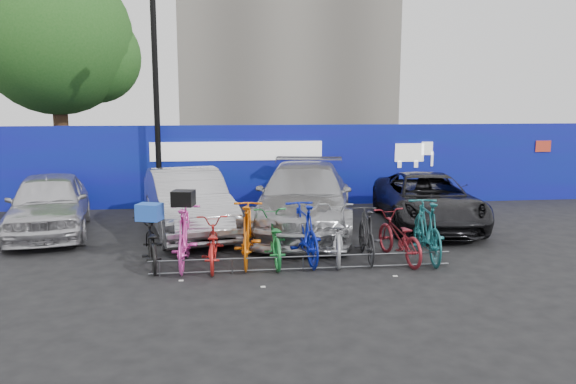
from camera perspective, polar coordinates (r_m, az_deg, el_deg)
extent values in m
plane|color=black|center=(11.03, 1.08, -7.12)|extent=(100.00, 100.00, 0.00)
cube|color=navy|center=(16.66, -1.73, 2.70)|extent=(22.00, 0.15, 2.40)
cube|color=white|center=(16.45, -5.19, 4.16)|extent=(5.00, 0.02, 0.55)
cube|color=white|center=(17.40, 12.24, 3.94)|extent=(1.20, 0.02, 0.90)
cube|color=red|center=(19.22, 24.50, 4.26)|extent=(0.50, 0.02, 0.35)
cylinder|color=#382314|center=(21.25, -22.02, 5.64)|extent=(0.50, 0.50, 4.00)
sphere|color=#1F551A|center=(21.32, -22.56, 14.24)|extent=(5.20, 5.20, 5.20)
sphere|color=#1F551A|center=(21.28, -19.05, 12.83)|extent=(3.20, 3.20, 3.20)
cylinder|color=black|center=(15.98, -13.21, 8.65)|extent=(0.16, 0.16, 6.00)
cylinder|color=#595B60|center=(10.38, 1.54, -6.57)|extent=(5.60, 0.03, 0.03)
cylinder|color=#595B60|center=(10.45, 1.53, -7.78)|extent=(5.60, 0.03, 0.03)
cylinder|color=#595B60|center=(10.39, -12.94, -7.61)|extent=(0.03, 0.03, 0.28)
cylinder|color=#595B60|center=(10.32, -5.69, -7.52)|extent=(0.03, 0.03, 0.28)
cylinder|color=#595B60|center=(10.42, 1.54, -7.31)|extent=(0.03, 0.03, 0.28)
cylinder|color=#595B60|center=(10.68, 8.50, -7.00)|extent=(0.03, 0.03, 0.28)
cylinder|color=#595B60|center=(11.09, 15.04, -6.61)|extent=(0.03, 0.03, 0.28)
imported|color=silver|center=(14.29, -23.10, -1.08)|extent=(2.47, 4.50, 1.45)
imported|color=#A6A5AA|center=(13.44, -10.20, -0.99)|extent=(2.57, 4.79, 1.50)
imported|color=#A4A5A9|center=(13.52, 1.66, -0.58)|extent=(3.25, 5.81, 1.59)
imported|color=black|center=(14.46, 13.96, -0.79)|extent=(2.70, 4.90, 1.30)
imported|color=black|center=(10.95, -13.76, -5.09)|extent=(0.90, 1.78, 0.89)
imported|color=#E540AE|center=(10.79, -10.47, -4.45)|extent=(0.61, 1.96, 1.17)
imported|color=red|center=(10.69, -7.73, -5.25)|extent=(0.60, 1.71, 0.90)
imported|color=#DA600B|center=(10.85, -4.14, -4.18)|extent=(0.74, 2.02, 1.19)
imported|color=#1C7A34|center=(10.88, -1.54, -4.69)|extent=(0.70, 1.88, 0.98)
imported|color=#0C1BA2|center=(10.94, 1.65, -4.08)|extent=(0.77, 2.00, 1.17)
imported|color=#95979B|center=(11.12, 4.98, -4.26)|extent=(1.01, 2.06, 1.04)
imported|color=#242426|center=(11.19, 7.99, -4.22)|extent=(0.64, 1.76, 1.04)
imported|color=maroon|center=(11.22, 11.17, -4.49)|extent=(0.90, 1.89, 0.95)
imported|color=#196065|center=(11.39, 13.94, -3.75)|extent=(0.75, 2.04, 1.20)
cube|color=blue|center=(10.82, -13.89, -1.99)|extent=(0.52, 0.46, 0.31)
cube|color=black|center=(10.64, -10.59, -0.63)|extent=(0.46, 0.43, 0.29)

